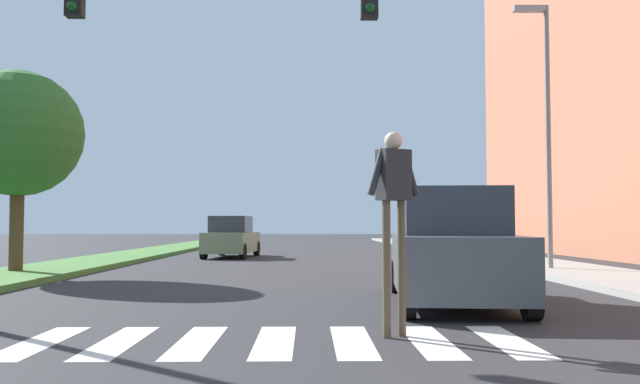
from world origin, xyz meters
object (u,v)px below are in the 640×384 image
street_lamp_right (545,111)px  suv_crossing (452,249)px  tree_mid (19,134)px  traffic_light_gantry (72,38)px  sedan_midblock (232,238)px  pedestrian_performer (394,199)px

street_lamp_right → suv_crossing: street_lamp_right is taller
tree_mid → traffic_light_gantry: (3.94, -7.07, 0.57)m
suv_crossing → sedan_midblock: suv_crossing is taller
sedan_midblock → suv_crossing: bearing=-70.7°
tree_mid → traffic_light_gantry: 8.11m
tree_mid → street_lamp_right: street_lamp_right is taller
tree_mid → pedestrian_performer: (8.79, -9.57, -2.12)m
sedan_midblock → pedestrian_performer: bearing=-77.7°
pedestrian_performer → sedan_midblock: bearing=102.3°
traffic_light_gantry → pedestrian_performer: bearing=-27.3°
pedestrian_performer → street_lamp_right: bearing=61.3°
tree_mid → street_lamp_right: size_ratio=0.71×
pedestrian_performer → suv_crossing: 3.67m
sedan_midblock → street_lamp_right: bearing=-42.8°
traffic_light_gantry → pedestrian_performer: traffic_light_gantry is taller
street_lamp_right → sedan_midblock: street_lamp_right is taller
tree_mid → sedan_midblock: tree_mid is taller
tree_mid → sedan_midblock: 11.41m
pedestrian_performer → sedan_midblock: 20.08m
street_lamp_right → pedestrian_performer: 12.21m
sedan_midblock → tree_mid: bearing=-114.3°
traffic_light_gantry → street_lamp_right: size_ratio=1.17×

